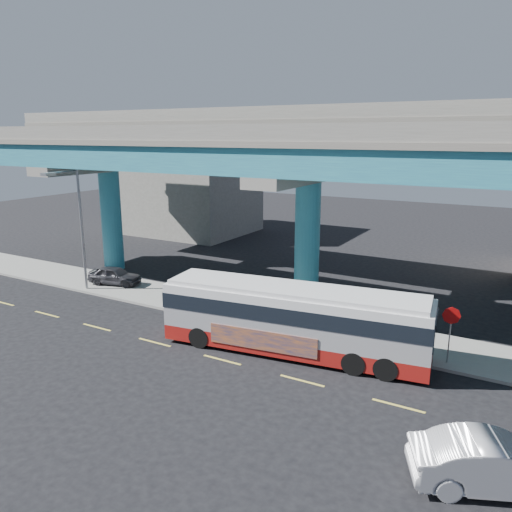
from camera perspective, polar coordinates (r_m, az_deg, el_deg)
The scene contains 10 objects.
ground at distance 23.52m, azimuth -3.48°, elevation -11.51°, with size 120.00×120.00×0.00m, color black.
sidewalk at distance 27.88m, azimuth 2.74°, elevation -7.17°, with size 70.00×4.00×0.15m, color gray.
lane_markings at distance 23.29m, azimuth -3.89°, elevation -11.76°, with size 58.00×0.12×0.01m.
viaduct at distance 29.32m, azimuth 6.22°, elevation 11.94°, with size 52.00×12.40×11.70m.
building_concrete at distance 52.73m, azimuth -7.60°, elevation 7.63°, with size 12.00×10.00×9.00m, color gray.
transit_bus at distance 23.41m, azimuth 4.33°, elevation -6.97°, with size 12.71×4.29×3.20m.
sedan at distance 17.02m, azimuth 25.75°, elevation -20.62°, with size 5.10×3.45×1.59m, color #B6B6BB.
parked_car at distance 34.97m, azimuth -15.85°, elevation -2.16°, with size 3.79×2.28×1.21m, color #303035.
street_lamp at distance 33.29m, azimuth -20.16°, elevation 4.65°, with size 0.50×2.55×7.85m.
stop_sign at distance 23.51m, azimuth 21.37°, elevation -7.12°, with size 0.77×0.22×2.61m.
Camera 1 is at (11.71, -17.76, 10.03)m, focal length 35.00 mm.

